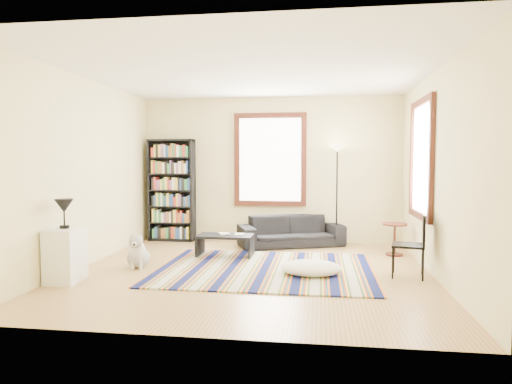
# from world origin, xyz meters

# --- Properties ---
(floor) EXTENTS (5.00, 5.00, 0.10)m
(floor) POSITION_xyz_m (0.00, 0.00, -0.05)
(floor) COLOR tan
(floor) RESTS_ON ground
(ceiling) EXTENTS (5.00, 5.00, 0.10)m
(ceiling) POSITION_xyz_m (0.00, 0.00, 2.85)
(ceiling) COLOR white
(ceiling) RESTS_ON floor
(wall_back) EXTENTS (5.00, 0.10, 2.80)m
(wall_back) POSITION_xyz_m (0.00, 2.55, 1.40)
(wall_back) COLOR beige
(wall_back) RESTS_ON floor
(wall_front) EXTENTS (5.00, 0.10, 2.80)m
(wall_front) POSITION_xyz_m (0.00, -2.55, 1.40)
(wall_front) COLOR beige
(wall_front) RESTS_ON floor
(wall_left) EXTENTS (0.10, 5.00, 2.80)m
(wall_left) POSITION_xyz_m (-2.55, 0.00, 1.40)
(wall_left) COLOR beige
(wall_left) RESTS_ON floor
(wall_right) EXTENTS (0.10, 5.00, 2.80)m
(wall_right) POSITION_xyz_m (2.55, 0.00, 1.40)
(wall_right) COLOR beige
(wall_right) RESTS_ON floor
(window_back) EXTENTS (1.20, 0.06, 1.60)m
(window_back) POSITION_xyz_m (0.00, 2.47, 1.60)
(window_back) COLOR white
(window_back) RESTS_ON wall_back
(window_right) EXTENTS (0.06, 1.20, 1.60)m
(window_right) POSITION_xyz_m (2.47, 0.80, 1.60)
(window_right) COLOR white
(window_right) RESTS_ON wall_right
(rug) EXTENTS (3.09, 2.47, 0.02)m
(rug) POSITION_xyz_m (0.18, 0.12, 0.01)
(rug) COLOR #0D1344
(rug) RESTS_ON floor
(sofa) EXTENTS (1.38, 2.05, 0.56)m
(sofa) POSITION_xyz_m (0.44, 2.05, 0.28)
(sofa) COLOR black
(sofa) RESTS_ON floor
(bookshelf) EXTENTS (0.90, 0.30, 2.00)m
(bookshelf) POSITION_xyz_m (-1.94, 2.32, 1.00)
(bookshelf) COLOR black
(bookshelf) RESTS_ON floor
(coffee_table) EXTENTS (0.92, 0.53, 0.36)m
(coffee_table) POSITION_xyz_m (-0.57, 0.95, 0.18)
(coffee_table) COLOR black
(coffee_table) RESTS_ON floor
(book_a) EXTENTS (0.26, 0.24, 0.02)m
(book_a) POSITION_xyz_m (-0.67, 0.95, 0.37)
(book_a) COLOR beige
(book_a) RESTS_ON coffee_table
(book_b) EXTENTS (0.14, 0.20, 0.01)m
(book_b) POSITION_xyz_m (-0.42, 1.00, 0.37)
(book_b) COLOR beige
(book_b) RESTS_ON coffee_table
(floor_cushion) EXTENTS (1.00, 0.88, 0.21)m
(floor_cushion) POSITION_xyz_m (0.85, -0.13, 0.10)
(floor_cushion) COLOR silver
(floor_cushion) RESTS_ON floor
(floor_lamp) EXTENTS (0.35, 0.35, 1.86)m
(floor_lamp) POSITION_xyz_m (1.27, 2.15, 0.93)
(floor_lamp) COLOR black
(floor_lamp) RESTS_ON floor
(side_table) EXTENTS (0.44, 0.44, 0.54)m
(side_table) POSITION_xyz_m (2.20, 1.42, 0.27)
(side_table) COLOR #4C1A13
(side_table) RESTS_ON floor
(folding_chair) EXTENTS (0.49, 0.47, 0.86)m
(folding_chair) POSITION_xyz_m (2.15, -0.01, 0.43)
(folding_chair) COLOR black
(folding_chair) RESTS_ON floor
(white_cabinet) EXTENTS (0.41, 0.52, 0.70)m
(white_cabinet) POSITION_xyz_m (-2.30, -0.90, 0.35)
(white_cabinet) COLOR white
(white_cabinet) RESTS_ON floor
(table_lamp) EXTENTS (0.27, 0.27, 0.38)m
(table_lamp) POSITION_xyz_m (-2.30, -0.90, 0.89)
(table_lamp) COLOR black
(table_lamp) RESTS_ON white_cabinet
(dog) EXTENTS (0.46, 0.57, 0.51)m
(dog) POSITION_xyz_m (-1.68, -0.00, 0.25)
(dog) COLOR silver
(dog) RESTS_ON floor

